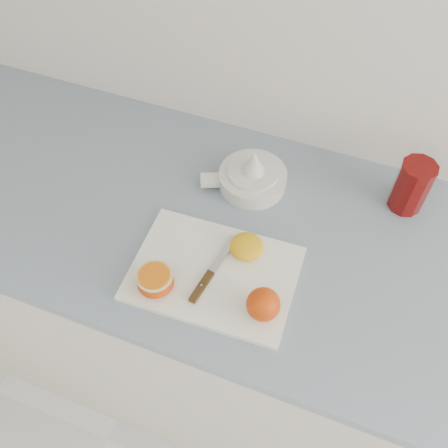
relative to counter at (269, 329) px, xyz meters
name	(u,v)px	position (x,y,z in m)	size (l,w,h in m)	color
counter	(269,329)	(0.00, 0.00, 0.00)	(2.29, 0.64, 0.89)	silver
cutting_board	(214,273)	(-0.11, -0.14, 0.45)	(0.33, 0.24, 0.01)	white
whole_orange	(263,304)	(0.01, -0.19, 0.49)	(0.06, 0.06, 0.06)	red
half_orange	(155,281)	(-0.20, -0.21, 0.48)	(0.07, 0.07, 0.05)	red
squeezed_shell	(247,246)	(-0.06, -0.06, 0.47)	(0.07, 0.07, 0.03)	gold
paring_knife	(205,281)	(-0.12, -0.16, 0.46)	(0.04, 0.17, 0.01)	#462B10
citrus_juicer	(252,176)	(-0.12, 0.12, 0.47)	(0.20, 0.16, 0.11)	white
red_tumbler	(411,188)	(0.22, 0.19, 0.50)	(0.08, 0.08, 0.13)	#640908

